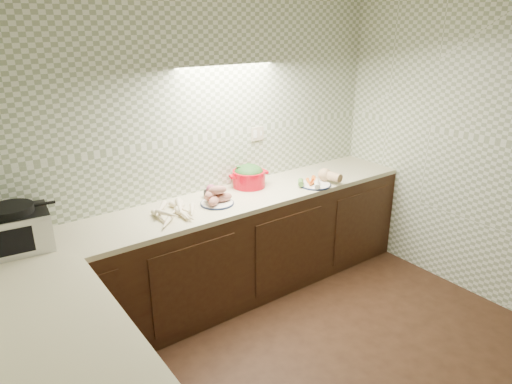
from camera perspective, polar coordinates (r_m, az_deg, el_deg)
room at (r=2.38m, az=15.27°, el=4.41°), size 3.60×3.60×2.60m
counter at (r=2.99m, az=-6.61°, el=-16.87°), size 3.60×3.60×0.90m
toaster_oven at (r=3.24m, az=-27.93°, el=-4.16°), size 0.44×0.36×0.29m
parsnip_pile at (r=3.41m, az=-10.35°, el=-2.67°), size 0.37×0.38×0.08m
sweet_potato_plate at (r=3.61m, az=-5.00°, el=-0.68°), size 0.27×0.27×0.16m
onion_bowl at (r=3.75m, az=-5.47°, el=-0.04°), size 0.15×0.15×0.11m
dutch_oven at (r=3.96m, az=-0.89°, el=2.03°), size 0.36×0.34×0.20m
veg_plate at (r=4.08m, az=7.91°, el=1.62°), size 0.36×0.29×0.13m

